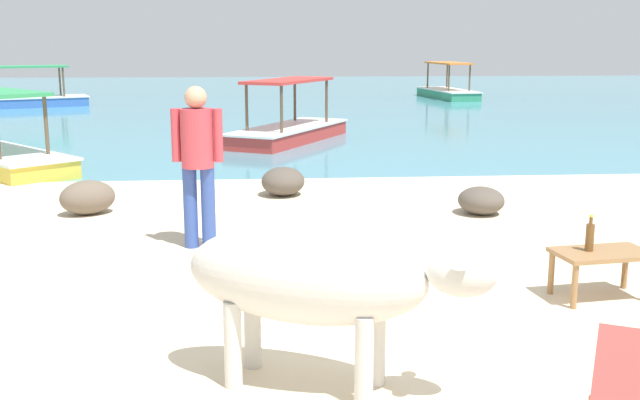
{
  "coord_description": "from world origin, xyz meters",
  "views": [
    {
      "loc": [
        -0.71,
        -4.29,
        2.1
      ],
      "look_at": [
        -0.14,
        3.0,
        0.55
      ],
      "focal_mm": 42.61,
      "sensor_mm": 36.0,
      "label": 1
    }
  ],
  "objects_px": {
    "bottle": "(590,237)",
    "boat_red": "(289,128)",
    "boat_green": "(448,91)",
    "boat_blue": "(27,98)",
    "low_bench_table": "(602,259)",
    "person_standing": "(198,155)",
    "cow": "(313,277)"
  },
  "relations": [
    {
      "from": "bottle",
      "to": "boat_red",
      "type": "bearing_deg",
      "value": 101.38
    },
    {
      "from": "boat_green",
      "to": "boat_blue",
      "type": "distance_m",
      "value": 14.42
    },
    {
      "from": "low_bench_table",
      "to": "boat_red",
      "type": "xyz_separation_m",
      "value": [
        -2.14,
        10.13,
        -0.08
      ]
    },
    {
      "from": "boat_red",
      "to": "person_standing",
      "type": "bearing_deg",
      "value": -159.62
    },
    {
      "from": "boat_green",
      "to": "boat_red",
      "type": "xyz_separation_m",
      "value": [
        -6.23,
        -11.62,
        0.0
      ]
    },
    {
      "from": "person_standing",
      "to": "boat_green",
      "type": "bearing_deg",
      "value": -13.51
    },
    {
      "from": "bottle",
      "to": "boat_red",
      "type": "xyz_separation_m",
      "value": [
        -2.03,
        10.11,
        -0.26
      ]
    },
    {
      "from": "boat_green",
      "to": "boat_red",
      "type": "height_order",
      "value": "same"
    },
    {
      "from": "person_standing",
      "to": "boat_red",
      "type": "xyz_separation_m",
      "value": [
        1.21,
        8.32,
        -0.7
      ]
    },
    {
      "from": "cow",
      "to": "low_bench_table",
      "type": "xyz_separation_m",
      "value": [
        2.43,
        1.43,
        -0.36
      ]
    },
    {
      "from": "bottle",
      "to": "person_standing",
      "type": "bearing_deg",
      "value": 151.08
    },
    {
      "from": "boat_green",
      "to": "boat_blue",
      "type": "relative_size",
      "value": 0.99
    },
    {
      "from": "cow",
      "to": "person_standing",
      "type": "xyz_separation_m",
      "value": [
        -0.92,
        3.24,
        0.25
      ]
    },
    {
      "from": "bottle",
      "to": "person_standing",
      "type": "height_order",
      "value": "person_standing"
    },
    {
      "from": "cow",
      "to": "boat_red",
      "type": "height_order",
      "value": "boat_red"
    },
    {
      "from": "low_bench_table",
      "to": "boat_blue",
      "type": "xyz_separation_m",
      "value": [
        -10.09,
        19.1,
        -0.08
      ]
    },
    {
      "from": "boat_red",
      "to": "boat_blue",
      "type": "bearing_deg",
      "value": 70.18
    },
    {
      "from": "low_bench_table",
      "to": "boat_red",
      "type": "relative_size",
      "value": 0.22
    },
    {
      "from": "bottle",
      "to": "person_standing",
      "type": "distance_m",
      "value": 3.73
    },
    {
      "from": "low_bench_table",
      "to": "boat_green",
      "type": "distance_m",
      "value": 22.13
    },
    {
      "from": "low_bench_table",
      "to": "boat_green",
      "type": "height_order",
      "value": "boat_green"
    },
    {
      "from": "cow",
      "to": "boat_green",
      "type": "distance_m",
      "value": 24.08
    },
    {
      "from": "bottle",
      "to": "boat_green",
      "type": "relative_size",
      "value": 0.08
    },
    {
      "from": "low_bench_table",
      "to": "bottle",
      "type": "relative_size",
      "value": 2.75
    },
    {
      "from": "cow",
      "to": "boat_green",
      "type": "relative_size",
      "value": 0.49
    },
    {
      "from": "cow",
      "to": "boat_blue",
      "type": "height_order",
      "value": "boat_blue"
    },
    {
      "from": "cow",
      "to": "boat_green",
      "type": "xyz_separation_m",
      "value": [
        6.51,
        23.18,
        -0.44
      ]
    },
    {
      "from": "person_standing",
      "to": "boat_green",
      "type": "relative_size",
      "value": 0.43
    },
    {
      "from": "cow",
      "to": "boat_red",
      "type": "bearing_deg",
      "value": 110.93
    },
    {
      "from": "bottle",
      "to": "boat_blue",
      "type": "height_order",
      "value": "boat_blue"
    },
    {
      "from": "boat_blue",
      "to": "boat_green",
      "type": "bearing_deg",
      "value": 168.48
    },
    {
      "from": "low_bench_table",
      "to": "boat_red",
      "type": "bearing_deg",
      "value": 94.16
    }
  ]
}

